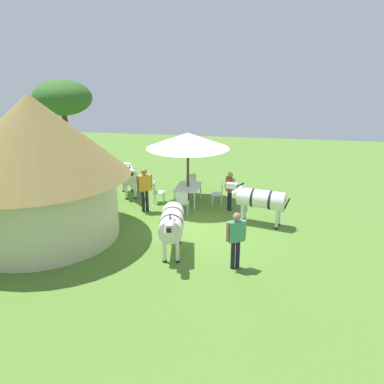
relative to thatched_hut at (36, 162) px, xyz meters
The scene contains 15 objects.
ground_plane 5.63m from the thatched_hut, 70.28° to the right, with size 36.00×36.00×0.00m, color #55802F.
thatched_hut is the anchor object (origin of this frame).
shade_umbrella 5.68m from the thatched_hut, 45.71° to the right, with size 3.31×3.31×2.93m.
patio_dining_table 5.98m from the thatched_hut, 45.71° to the right, with size 1.50×0.94×0.74m.
patio_chair_near_hut 5.30m from the thatched_hut, 56.80° to the right, with size 0.43×0.45×0.90m.
patio_chair_east_end 7.00m from the thatched_hut, 52.79° to the right, with size 0.47×0.45×0.90m.
patio_chair_west_end 6.86m from the thatched_hut, 37.01° to the right, with size 0.46×0.48×0.90m.
patio_chair_near_lawn 5.12m from the thatched_hut, 36.39° to the right, with size 0.49×0.47×0.90m.
guest_beside_umbrella 4.07m from the thatched_hut, 43.56° to the right, with size 0.44×0.53×1.73m.
guest_behind_table 6.97m from the thatched_hut, 58.91° to the right, with size 0.49×0.37×1.54m.
standing_watcher 6.62m from the thatched_hut, 98.58° to the right, with size 0.40×0.53×1.66m.
zebra_nearest_camera 7.51m from the thatched_hut, 71.52° to the right, with size 1.02×2.29×1.48m.
zebra_by_umbrella 4.71m from the thatched_hut, 95.26° to the right, with size 2.29×0.96×1.52m.
zebra_toward_hut 4.95m from the thatched_hut, 16.66° to the right, with size 1.92×1.25×1.49m.
acacia_tree_right_background 7.20m from the thatched_hut, 20.97° to the left, with size 2.77×2.77×4.79m.
Camera 1 is at (-12.10, -2.14, 5.38)m, focal length 35.29 mm.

